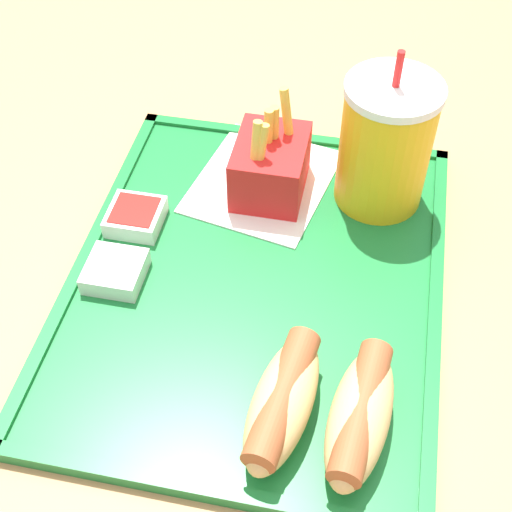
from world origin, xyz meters
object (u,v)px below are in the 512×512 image
(soda_cup, at_px, (385,144))
(sauce_cup_mayo, at_px, (115,271))
(hot_dog_near, at_px, (283,401))
(sauce_cup_ketchup, at_px, (135,216))
(hot_dog_far, at_px, (360,415))
(fries_carton, at_px, (270,166))

(soda_cup, distance_m, sauce_cup_mayo, 0.28)
(hot_dog_near, relative_size, sauce_cup_ketchup, 2.53)
(sauce_cup_mayo, bearing_deg, hot_dog_near, 57.36)
(hot_dog_far, distance_m, fries_carton, 0.28)
(hot_dog_far, distance_m, sauce_cup_ketchup, 0.30)
(sauce_cup_mayo, bearing_deg, soda_cup, 125.04)
(hot_dog_near, relative_size, sauce_cup_mayo, 2.53)
(hot_dog_far, relative_size, hot_dog_near, 0.99)
(fries_carton, bearing_deg, sauce_cup_ketchup, -58.40)
(soda_cup, relative_size, hot_dog_far, 1.30)
(hot_dog_far, bearing_deg, sauce_cup_ketchup, -127.60)
(fries_carton, height_order, sauce_cup_mayo, fries_carton)
(hot_dog_near, xyz_separation_m, fries_carton, (-0.26, -0.06, 0.01))
(sauce_cup_ketchup, bearing_deg, hot_dog_near, 44.25)
(sauce_cup_mayo, distance_m, sauce_cup_ketchup, 0.07)
(sauce_cup_mayo, bearing_deg, hot_dog_far, 64.44)
(hot_dog_near, height_order, sauce_cup_mayo, hot_dog_near)
(hot_dog_near, bearing_deg, sauce_cup_mayo, -122.64)
(hot_dog_far, height_order, hot_dog_near, same)
(soda_cup, relative_size, fries_carton, 1.53)
(hot_dog_near, bearing_deg, hot_dog_far, 90.00)
(hot_dog_far, distance_m, hot_dog_near, 0.06)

